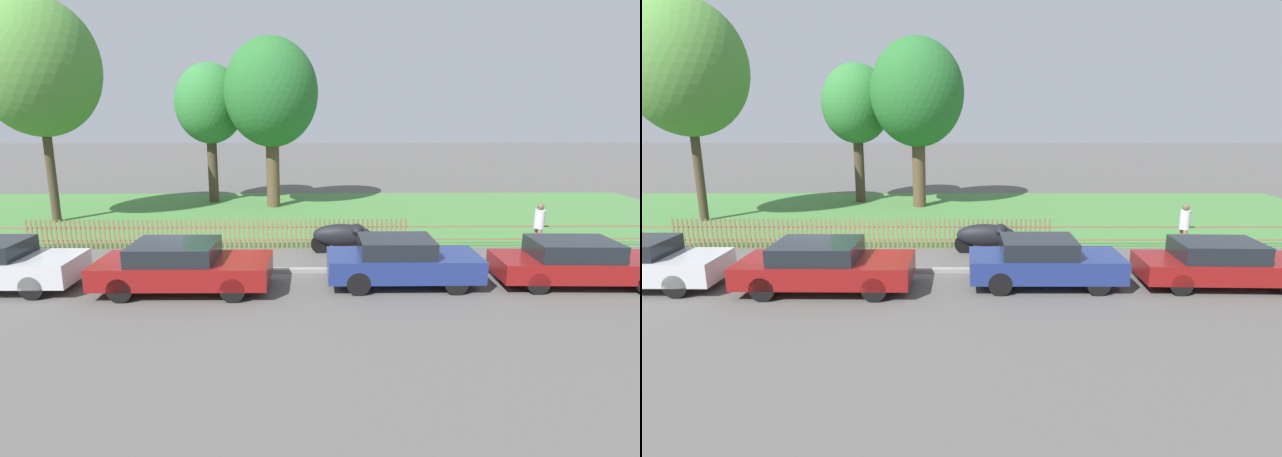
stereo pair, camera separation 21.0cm
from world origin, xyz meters
The scene contains 12 objects.
ground_plane centered at (0.00, 0.00, 0.00)m, with size 120.00×120.00×0.00m, color #565451.
kerb_stone centered at (0.00, 0.10, 0.06)m, with size 40.79×0.20×0.12m, color gray.
grass_strip centered at (0.00, 8.50, 0.01)m, with size 40.79×11.61×0.01m, color #477F3D.
park_fence centered at (0.00, 2.70, 0.51)m, with size 40.79×0.05×1.01m.
parked_car_navy_estate centered at (-0.17, -1.31, 0.66)m, with size 4.42×1.91×1.28m.
parked_car_red_compact centered at (5.53, -1.01, 0.67)m, with size 3.99×1.65×1.30m.
parked_car_white_van centered at (10.23, -1.05, 0.63)m, with size 4.47×1.77×1.23m.
covered_motorcycle centered at (4.22, 2.07, 0.61)m, with size 2.07×0.82×0.98m.
tree_nearest_kerb centered at (-7.56, 7.09, 6.19)m, with size 4.70×4.70×8.91m.
tree_behind_motorcycle centered at (-1.82, 11.70, 4.84)m, with size 3.39×3.39×6.85m.
tree_mid_park centered at (1.32, 10.32, 5.32)m, with size 4.35×4.35×7.87m.
pedestrian_near_fence centered at (10.64, 2.23, 0.91)m, with size 0.33×0.37×1.61m.
Camera 2 is at (3.38, -13.61, 4.53)m, focal length 28.00 mm.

